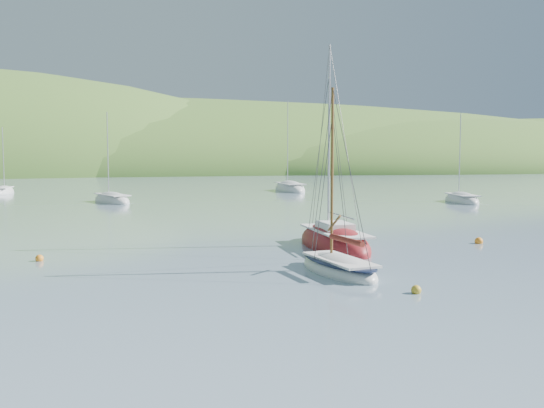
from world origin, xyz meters
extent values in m
plane|color=slate|center=(0.00, 0.00, 0.00)|extent=(700.00, 700.00, 0.00)
ellipsoid|color=#456E2A|center=(0.00, 170.00, 0.00)|extent=(440.00, 110.00, 44.00)
ellipsoid|color=#456E2A|center=(90.00, 160.00, 0.00)|extent=(240.00, 100.00, 34.00)
ellipsoid|color=silver|center=(3.08, 3.42, 0.10)|extent=(2.67, 5.72, 1.35)
cube|color=silver|center=(3.09, 3.31, 0.59)|extent=(2.01, 4.46, 0.10)
cylinder|color=brown|center=(3.00, 4.08, 4.23)|extent=(0.12, 0.12, 7.36)
ellipsoid|color=black|center=(3.08, 3.42, 0.49)|extent=(2.63, 5.66, 0.23)
cylinder|color=maroon|center=(3.16, 2.76, 1.50)|extent=(0.56, 2.66, 0.24)
ellipsoid|color=maroon|center=(5.37, 10.00, 0.16)|extent=(2.99, 8.17, 2.23)
cube|color=silver|center=(5.37, 9.84, 0.94)|extent=(2.24, 6.37, 0.10)
cylinder|color=#B3B2B7|center=(5.40, 10.97, 5.97)|extent=(0.12, 0.12, 10.13)
cube|color=silver|center=(5.37, 9.84, 1.18)|extent=(1.58, 2.31, 0.42)
cylinder|color=#B3B2B7|center=(5.35, 9.03, 1.85)|extent=(0.19, 3.89, 0.09)
ellipsoid|color=silver|center=(-6.15, 44.93, 0.14)|extent=(4.95, 7.65, 1.97)
cube|color=silver|center=(-6.10, 44.80, 0.84)|extent=(3.78, 5.94, 0.10)
cylinder|color=#B3B2B7|center=(-6.46, 45.74, 5.13)|extent=(0.12, 0.12, 8.67)
ellipsoid|color=silver|center=(17.46, 58.69, 0.18)|extent=(3.48, 9.47, 2.56)
cube|color=silver|center=(17.46, 58.50, 1.07)|extent=(2.60, 7.38, 0.10)
cylinder|color=#B3B2B7|center=(17.48, 59.81, 6.68)|extent=(0.12, 0.12, 11.29)
ellipsoid|color=silver|center=(-19.64, 63.54, 0.13)|extent=(2.70, 6.65, 1.78)
cube|color=silver|center=(-19.65, 63.41, 0.76)|extent=(2.02, 5.18, 0.10)
cylinder|color=#B3B2B7|center=(-19.59, 64.32, 4.63)|extent=(0.12, 0.12, 7.82)
ellipsoid|color=silver|center=(29.37, 35.51, 0.14)|extent=(3.92, 7.49, 1.95)
cube|color=silver|center=(29.34, 35.37, 0.83)|extent=(2.97, 5.83, 0.10)
cylinder|color=#B3B2B7|center=(29.54, 36.35, 5.07)|extent=(0.12, 0.12, 8.56)
sphere|color=gold|center=(4.41, -0.93, 0.12)|extent=(0.38, 0.38, 0.38)
sphere|color=orange|center=(13.88, 9.32, 0.12)|extent=(0.47, 0.47, 0.47)
sphere|color=orange|center=(-9.61, 9.75, 0.12)|extent=(0.38, 0.38, 0.38)
camera|label=1|loc=(-6.29, -20.55, 5.07)|focal=40.00mm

